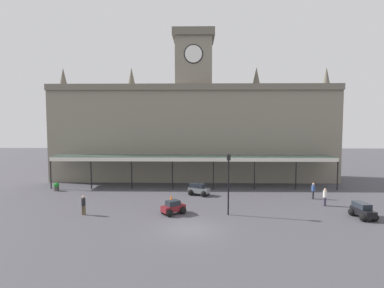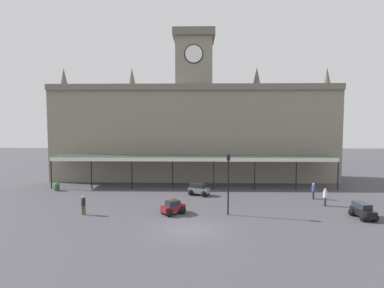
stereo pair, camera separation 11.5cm
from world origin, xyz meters
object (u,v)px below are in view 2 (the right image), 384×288
at_px(car_maroon_sedan, 173,208).
at_px(pedestrian_crossing_forecourt, 325,196).
at_px(car_black_estate, 363,212).
at_px(pedestrian_beside_cars, 83,204).
at_px(pedestrian_near_entrance, 313,190).
at_px(traffic_cone, 171,198).
at_px(victorian_lamppost, 228,177).
at_px(planter_near_kerb, 57,186).
at_px(car_grey_estate, 199,190).

distance_m(car_maroon_sedan, pedestrian_crossing_forecourt, 14.44).
relative_size(car_black_estate, pedestrian_beside_cars, 1.39).
distance_m(pedestrian_beside_cars, pedestrian_near_entrance, 22.44).
height_order(pedestrian_beside_cars, traffic_cone, pedestrian_beside_cars).
bearing_deg(pedestrian_crossing_forecourt, victorian_lamppost, -162.41).
xyz_separation_m(victorian_lamppost, traffic_cone, (-5.24, 4.28, -2.91)).
relative_size(car_black_estate, traffic_cone, 3.36).
height_order(pedestrian_beside_cars, planter_near_kerb, pedestrian_beside_cars).
distance_m(car_black_estate, traffic_cone, 16.98).
bearing_deg(car_grey_estate, pedestrian_crossing_forecourt, -18.23).
bearing_deg(victorian_lamppost, pedestrian_near_entrance, 30.86).
bearing_deg(pedestrian_near_entrance, car_black_estate, -74.98).
xyz_separation_m(pedestrian_crossing_forecourt, victorian_lamppost, (-9.44, -2.99, 2.35)).
distance_m(victorian_lamppost, traffic_cone, 7.36).
height_order(pedestrian_crossing_forecourt, pedestrian_near_entrance, same).
xyz_separation_m(car_grey_estate, victorian_lamppost, (2.51, -6.92, 2.69)).
xyz_separation_m(victorian_lamppost, planter_near_kerb, (-18.93, 8.71, -2.77)).
height_order(traffic_cone, planter_near_kerb, planter_near_kerb).
height_order(car_black_estate, car_grey_estate, same).
distance_m(pedestrian_beside_cars, victorian_lamppost, 12.58).
distance_m(car_maroon_sedan, traffic_cone, 4.17).
bearing_deg(traffic_cone, pedestrian_beside_cars, -147.69).
height_order(car_grey_estate, pedestrian_beside_cars, pedestrian_beside_cars).
bearing_deg(car_grey_estate, car_maroon_sedan, -108.06).
xyz_separation_m(car_maroon_sedan, pedestrian_crossing_forecourt, (14.15, 2.85, 0.41)).
bearing_deg(car_grey_estate, pedestrian_near_entrance, -6.52).
bearing_deg(victorian_lamppost, car_grey_estate, 109.89).
xyz_separation_m(car_grey_estate, planter_near_kerb, (-16.42, 1.79, -0.07)).
height_order(car_maroon_sedan, car_grey_estate, car_grey_estate).
bearing_deg(victorian_lamppost, pedestrian_beside_cars, -178.96).
bearing_deg(planter_near_kerb, pedestrian_near_entrance, -6.34).
xyz_separation_m(car_maroon_sedan, victorian_lamppost, (4.72, -0.15, 2.75)).
xyz_separation_m(pedestrian_beside_cars, traffic_cone, (7.12, 4.50, -0.56)).
distance_m(car_maroon_sedan, planter_near_kerb, 16.60).
bearing_deg(traffic_cone, pedestrian_near_entrance, 5.08).
height_order(pedestrian_crossing_forecourt, planter_near_kerb, pedestrian_crossing_forecourt).
bearing_deg(car_black_estate, pedestrian_beside_cars, 178.88).
distance_m(pedestrian_near_entrance, victorian_lamppost, 11.11).
bearing_deg(car_grey_estate, pedestrian_beside_cars, -144.03).
distance_m(car_grey_estate, pedestrian_crossing_forecourt, 12.58).
bearing_deg(planter_near_kerb, car_black_estate, -17.42).
distance_m(victorian_lamppost, planter_near_kerb, 21.02).
relative_size(pedestrian_beside_cars, pedestrian_crossing_forecourt, 1.00).
relative_size(pedestrian_beside_cars, traffic_cone, 2.42).
height_order(pedestrian_beside_cars, victorian_lamppost, victorian_lamppost).
height_order(car_grey_estate, pedestrian_near_entrance, pedestrian_near_entrance).
distance_m(car_black_estate, victorian_lamppost, 11.35).
bearing_deg(pedestrian_crossing_forecourt, pedestrian_near_entrance, 92.49).
bearing_deg(car_maroon_sedan, traffic_cone, 97.21).
distance_m(car_black_estate, planter_near_kerb, 31.37).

